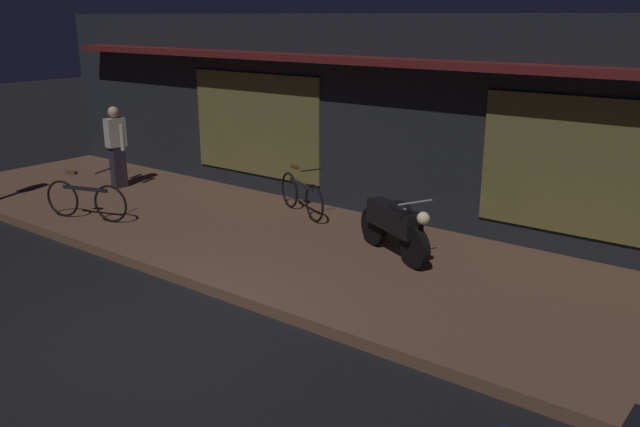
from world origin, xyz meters
TOP-DOWN VIEW (x-y plane):
  - ground_plane at (0.00, 0.00)m, footprint 60.00×60.00m
  - sidewalk_slab at (0.00, 3.00)m, footprint 18.00×4.00m
  - storefront_building at (0.00, 6.39)m, footprint 18.00×3.30m
  - motorcycle at (0.97, 3.43)m, footprint 1.58×0.91m
  - bicycle_parked at (-4.25, 1.75)m, footprint 1.59×0.61m
  - bicycle_extra at (-1.47, 4.26)m, footprint 1.52×0.74m
  - person_photographer at (-5.67, 3.48)m, footprint 0.62×0.40m

SIDE VIEW (x-z plane):
  - ground_plane at x=0.00m, z-range 0.00..0.00m
  - sidewalk_slab at x=0.00m, z-range 0.00..0.15m
  - bicycle_parked at x=-4.25m, z-range 0.05..0.96m
  - bicycle_extra at x=-1.47m, z-range 0.05..0.96m
  - motorcycle at x=0.97m, z-range 0.16..1.13m
  - person_photographer at x=-5.67m, z-range 0.19..1.86m
  - storefront_building at x=0.00m, z-range 0.00..3.60m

